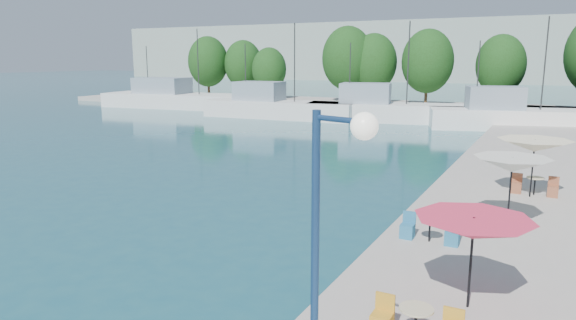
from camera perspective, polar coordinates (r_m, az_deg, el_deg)
The scene contains 19 objects.
quay_far at distance 64.83m, azimuth 10.76°, elevation 5.78°, with size 90.00×16.00×0.60m, color #AEA79D.
hill_west at distance 160.05m, azimuth 13.13°, elevation 11.60°, with size 180.00×40.00×16.00m, color #929F94.
trawler_01 at distance 67.47m, azimuth -11.84°, elevation 6.60°, with size 22.19×8.16×10.20m.
trawler_02 at distance 55.00m, azimuth -1.28°, elevation 5.82°, with size 16.73×5.48×10.20m.
trawler_03 at distance 52.75m, azimuth 10.75°, elevation 5.40°, with size 16.85×7.56×10.20m.
trawler_04 at distance 50.26m, azimuth 24.01°, elevation 4.34°, with size 16.17×8.50×10.20m.
tree_01 at distance 79.52m, azimuth -8.88°, elevation 10.75°, with size 6.01×6.01×8.90m.
tree_02 at distance 77.72m, azimuth -4.99°, elevation 10.57°, with size 5.61×5.61×8.30m.
tree_03 at distance 73.20m, azimuth -2.11°, elevation 10.05°, with size 4.83×4.83×7.16m.
tree_04 at distance 68.36m, azimuth 6.62°, elevation 11.17°, with size 6.61×6.61×9.78m.
tree_05 at distance 68.13m, azimuth 9.48°, elevation 10.63°, with size 5.97×5.97×8.83m.
tree_06 at distance 65.54m, azimuth 15.25°, elevation 10.54°, with size 6.20×6.20×9.17m.
tree_07 at distance 66.88m, azimuth 22.56°, elevation 9.75°, with size 5.73×5.73×8.48m.
umbrella_pink at distance 12.41m, azimuth 19.89°, elevation -7.16°, with size 2.69×2.69×2.17m.
umbrella_white at distance 18.73m, azimuth 23.64°, elevation -0.48°, with size 2.54×2.54×2.44m.
umbrella_cream at distance 23.30m, azimuth 25.71°, elevation 1.45°, with size 2.95×2.95×2.42m.
cafe_table_02 at distance 16.91m, azimuth 15.44°, elevation -7.80°, with size 1.82×0.70×0.76m.
cafe_table_03 at distance 24.06m, azimuth 25.69°, elevation -2.85°, with size 1.82×0.70×0.76m.
street_lamp at distance 7.14m, azimuth 5.01°, elevation -6.80°, with size 1.01×0.47×5.03m.
Camera 1 is at (10.70, 5.22, 6.29)m, focal length 32.00 mm.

